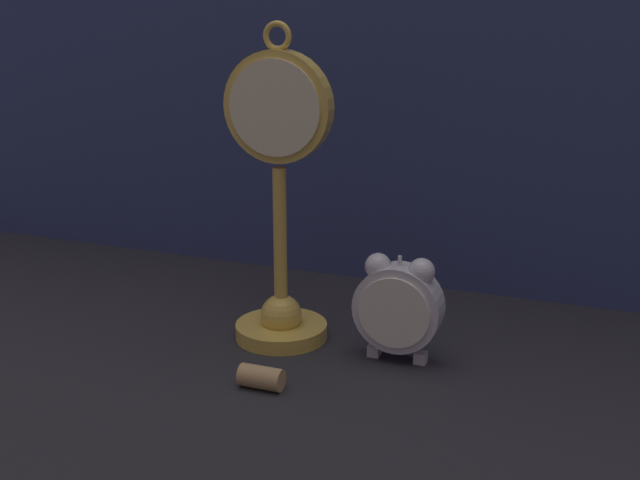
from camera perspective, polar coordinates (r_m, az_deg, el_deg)
The scene contains 4 objects.
ground_plane at distance 0.85m, azimuth -1.97°, elevation -9.50°, with size 4.00×4.00×0.00m, color #232328.
pocket_watch_on_stand at distance 0.91m, azimuth -2.61°, elevation 1.62°, with size 0.11×0.10×0.33m.
alarm_clock_twin_bell at distance 0.89m, azimuth 5.04°, elevation -4.07°, with size 0.09×0.03×0.11m.
wine_cork at distance 0.85m, azimuth -3.78°, elevation -8.77°, with size 0.02×0.02×0.04m, color tan.
Camera 1 is at (0.30, -0.70, 0.38)m, focal length 50.00 mm.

